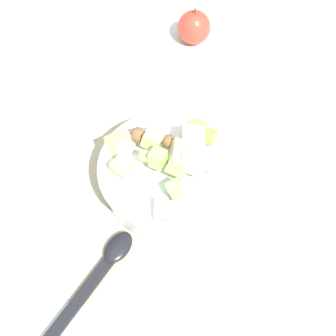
# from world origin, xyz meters

# --- Properties ---
(ground_plane) EXTENTS (2.40, 2.40, 0.00)m
(ground_plane) POSITION_xyz_m (0.00, 0.00, 0.00)
(ground_plane) COLOR silver
(placemat) EXTENTS (0.47, 0.32, 0.01)m
(placemat) POSITION_xyz_m (0.00, 0.00, 0.00)
(placemat) COLOR tan
(placemat) RESTS_ON ground_plane
(salad_bowl) EXTENTS (0.22, 0.22, 0.12)m
(salad_bowl) POSITION_xyz_m (-0.01, 0.01, 0.05)
(salad_bowl) COLOR white
(salad_bowl) RESTS_ON placemat
(serving_spoon) EXTENTS (0.22, 0.06, 0.01)m
(serving_spoon) POSITION_xyz_m (0.18, -0.02, 0.01)
(serving_spoon) COLOR black
(serving_spoon) RESTS_ON placemat
(whole_apple) EXTENTS (0.07, 0.07, 0.08)m
(whole_apple) POSITION_xyz_m (-0.35, -0.09, 0.03)
(whole_apple) COLOR #BC3828
(whole_apple) RESTS_ON ground_plane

